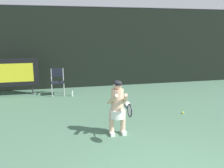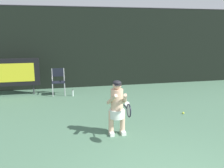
# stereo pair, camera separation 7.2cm
# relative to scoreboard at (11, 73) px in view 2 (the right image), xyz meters

# --- Properties ---
(backdrop_screen) EXTENTS (18.00, 0.12, 3.66)m
(backdrop_screen) POSITION_rel_scoreboard_xyz_m (3.61, 0.93, 0.86)
(backdrop_screen) COLOR black
(backdrop_screen) RESTS_ON ground
(scoreboard) EXTENTS (2.20, 0.21, 1.50)m
(scoreboard) POSITION_rel_scoreboard_xyz_m (0.00, 0.00, 0.00)
(scoreboard) COLOR black
(scoreboard) RESTS_ON ground
(umpire_chair) EXTENTS (0.52, 0.44, 1.08)m
(umpire_chair) POSITION_rel_scoreboard_xyz_m (1.84, -0.28, -0.33)
(umpire_chair) COLOR #B7B7BC
(umpire_chair) RESTS_ON ground
(water_bottle) EXTENTS (0.07, 0.07, 0.27)m
(water_bottle) POSITION_rel_scoreboard_xyz_m (2.39, -0.66, -0.82)
(water_bottle) COLOR silver
(water_bottle) RESTS_ON ground
(tennis_player) EXTENTS (0.53, 0.60, 1.40)m
(tennis_player) POSITION_rel_scoreboard_xyz_m (3.27, -4.65, -0.20)
(tennis_player) COLOR white
(tennis_player) RESTS_ON ground
(tennis_racket) EXTENTS (0.03, 0.60, 0.31)m
(tennis_racket) POSITION_rel_scoreboard_xyz_m (3.38, -5.30, -0.11)
(tennis_racket) COLOR black
(tennis_ball_loose) EXTENTS (0.07, 0.07, 0.07)m
(tennis_ball_loose) POSITION_rel_scoreboard_xyz_m (5.70, -3.62, -0.91)
(tennis_ball_loose) COLOR #CCDB3D
(tennis_ball_loose) RESTS_ON ground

